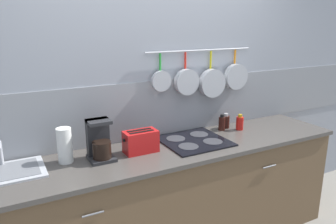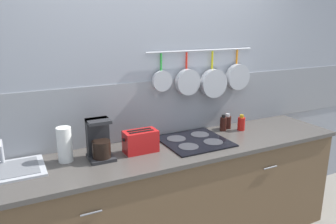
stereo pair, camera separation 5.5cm
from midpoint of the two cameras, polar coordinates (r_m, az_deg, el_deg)
The scene contains 11 objects.
wall_back at distance 2.84m, azimuth -1.83°, elevation 2.75°, with size 7.20×0.15×2.60m.
cabinet_base at distance 2.85m, azimuth 1.43°, elevation -15.33°, with size 3.00×0.63×0.89m.
countertop at distance 2.64m, azimuth 1.49°, elevation -6.66°, with size 3.04×0.65×0.03m.
sink_basin at distance 2.47m, azimuth -26.17°, elevation -9.08°, with size 0.52×0.37×0.19m.
paper_towel_roll at distance 2.46m, azimuth -16.95°, elevation -5.44°, with size 0.10×0.10×0.26m.
coffee_maker at distance 2.45m, azimuth -11.23°, elevation -5.19°, with size 0.18×0.20×0.30m.
toaster at distance 2.54m, azimuth -4.18°, elevation -5.11°, with size 0.27×0.14×0.17m.
cooktop at distance 2.78m, azimuth 5.20°, elevation -5.03°, with size 0.53×0.52×0.01m.
bottle_dish_soap at distance 3.08m, azimuth 10.09°, elevation -2.00°, with size 0.06×0.06×0.15m.
bottle_hot_sauce at distance 3.15m, azimuth 10.79°, elevation -1.69°, with size 0.07×0.07×0.14m.
bottle_olive_oil at distance 3.12m, azimuth 13.13°, elevation -1.94°, with size 0.07×0.07×0.15m.
Camera 2 is at (-1.14, -2.17, 1.90)m, focal length 35.00 mm.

